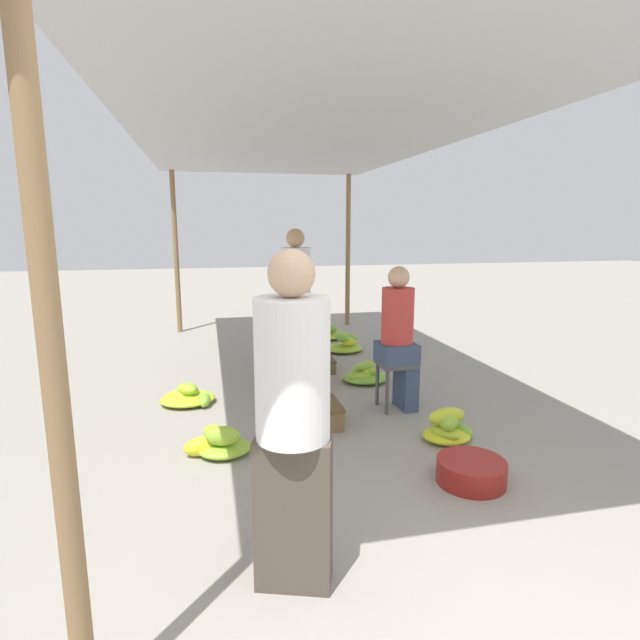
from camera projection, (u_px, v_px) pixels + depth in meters
canopy_post_front_left at (53, 367)px, 1.56m from camera, size 0.08×0.08×2.59m
canopy_post_back_left at (176, 253)px, 8.03m from camera, size 0.08×0.08×2.59m
canopy_post_back_right at (348, 251)px, 8.66m from camera, size 0.08×0.08×2.59m
canopy_tarp at (302, 134)px, 4.86m from camera, size 3.28×7.16×0.04m
vendor_foreground at (293, 419)px, 2.31m from camera, size 0.44×0.44×1.63m
stool at (396, 371)px, 4.73m from camera, size 0.34×0.34×0.47m
vendor_seated at (399, 335)px, 4.67m from camera, size 0.35×0.35×1.37m
basin_black at (471, 471)px, 3.40m from camera, size 0.47×0.47×0.16m
banana_pile_left_0 at (219, 442)px, 3.84m from camera, size 0.52×0.47×0.25m
banana_pile_left_1 at (189, 397)px, 4.92m from camera, size 0.54×0.48×0.21m
banana_pile_right_0 at (345, 344)px, 6.94m from camera, size 0.54×0.48×0.28m
banana_pile_right_1 at (448, 427)px, 4.04m from camera, size 0.46×0.39×0.29m
banana_pile_right_2 at (364, 374)px, 5.62m from camera, size 0.52×0.52×0.24m
banana_pile_right_3 at (329, 334)px, 7.79m from camera, size 0.60×0.53×0.22m
crate_near at (313, 364)px, 6.03m from camera, size 0.48×0.48×0.16m
crate_mid at (295, 378)px, 5.38m from camera, size 0.50×0.50×0.22m
crate_far at (314, 414)px, 4.39m from camera, size 0.46×0.46×0.19m
shopper_walking_mid at (296, 297)px, 6.05m from camera, size 0.42×0.42×1.70m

